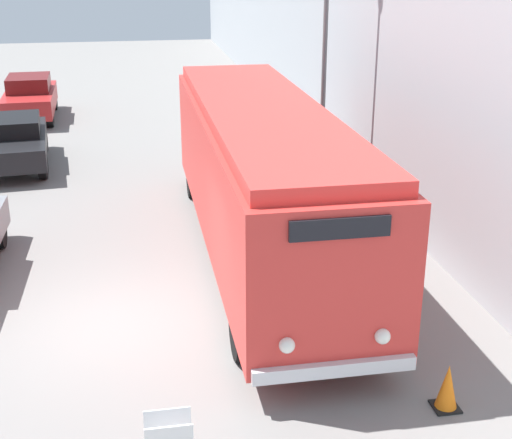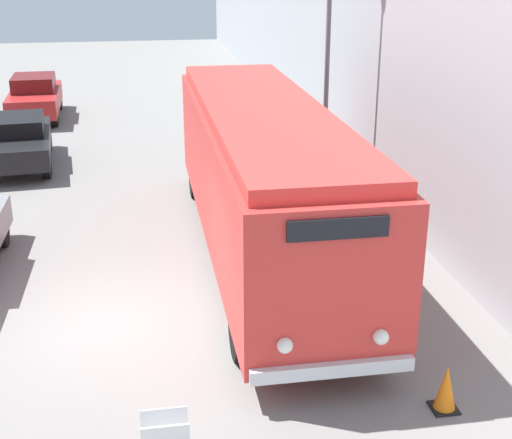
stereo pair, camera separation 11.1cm
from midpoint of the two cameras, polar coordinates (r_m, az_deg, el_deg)
ground_plane at (r=12.38m, az=-11.11°, el=-8.15°), size 80.00×80.00×0.00m
building_wall_right at (r=21.81m, az=6.70°, el=15.16°), size 0.30×60.00×7.62m
vintage_bus at (r=14.18m, az=0.84°, el=3.75°), size 2.41×10.71×3.11m
streetlamp at (r=17.82m, az=6.06°, el=16.64°), size 0.36×0.36×7.30m
parked_car_mid at (r=21.73m, az=-18.41°, el=6.02°), size 2.19×4.40×1.43m
parked_car_far at (r=27.90m, az=-17.16°, el=9.36°), size 1.89×4.41×1.57m
traffic_cone at (r=10.29m, az=15.26°, el=-12.90°), size 0.36×0.36×0.67m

